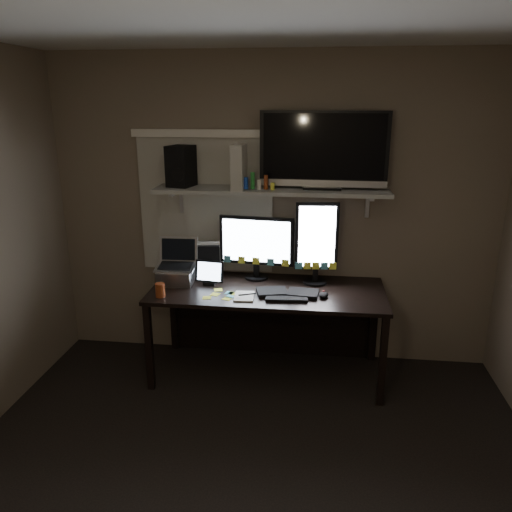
% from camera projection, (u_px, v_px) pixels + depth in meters
% --- Properties ---
extents(floor, '(3.60, 3.60, 0.00)m').
position_uv_depth(floor, '(241.00, 507.00, 2.72)').
color(floor, black).
rests_on(floor, ground).
extents(ceiling, '(3.60, 3.60, 0.00)m').
position_uv_depth(ceiling, '(235.00, 1.00, 1.98)').
color(ceiling, silver).
rests_on(ceiling, back_wall).
extents(back_wall, '(3.60, 0.00, 3.60)m').
position_uv_depth(back_wall, '(273.00, 213.00, 4.06)').
color(back_wall, '#6E5E4E').
rests_on(back_wall, floor).
extents(window_blinds, '(1.10, 0.02, 1.10)m').
position_uv_depth(window_blinds, '(206.00, 206.00, 4.09)').
color(window_blinds, beige).
rests_on(window_blinds, back_wall).
extents(desk, '(1.80, 0.75, 0.73)m').
position_uv_depth(desk, '(269.00, 304.00, 4.02)').
color(desk, black).
rests_on(desk, floor).
extents(wall_shelf, '(1.80, 0.35, 0.03)m').
position_uv_depth(wall_shelf, '(271.00, 190.00, 3.83)').
color(wall_shelf, '#9E9E9A').
rests_on(wall_shelf, back_wall).
extents(monitor_landscape, '(0.61, 0.13, 0.53)m').
position_uv_depth(monitor_landscape, '(256.00, 247.00, 4.02)').
color(monitor_landscape, black).
rests_on(monitor_landscape, desk).
extents(monitor_portrait, '(0.34, 0.09, 0.67)m').
position_uv_depth(monitor_portrait, '(316.00, 243.00, 3.88)').
color(monitor_portrait, black).
rests_on(monitor_portrait, desk).
extents(keyboard, '(0.48, 0.22, 0.03)m').
position_uv_depth(keyboard, '(288.00, 293.00, 3.75)').
color(keyboard, black).
rests_on(keyboard, desk).
extents(mouse, '(0.08, 0.11, 0.04)m').
position_uv_depth(mouse, '(324.00, 295.00, 3.69)').
color(mouse, black).
rests_on(mouse, desk).
extents(notepad, '(0.16, 0.21, 0.01)m').
position_uv_depth(notepad, '(244.00, 296.00, 3.70)').
color(notepad, silver).
rests_on(notepad, desk).
extents(tablet, '(0.24, 0.12, 0.20)m').
position_uv_depth(tablet, '(210.00, 273.00, 3.93)').
color(tablet, black).
rests_on(tablet, desk).
extents(file_sorter, '(0.24, 0.14, 0.29)m').
position_uv_depth(file_sorter, '(206.00, 259.00, 4.11)').
color(file_sorter, black).
rests_on(file_sorter, desk).
extents(laptop, '(0.32, 0.26, 0.35)m').
position_uv_depth(laptop, '(175.00, 263.00, 3.93)').
color(laptop, '#BDBCC2').
rests_on(laptop, desk).
extents(cup, '(0.08, 0.08, 0.10)m').
position_uv_depth(cup, '(160.00, 290.00, 3.69)').
color(cup, maroon).
rests_on(cup, desk).
extents(sticky_notes, '(0.29, 0.23, 0.00)m').
position_uv_depth(sticky_notes, '(225.00, 294.00, 3.76)').
color(sticky_notes, '#FEFF45').
rests_on(sticky_notes, desk).
extents(tv, '(0.96, 0.20, 0.58)m').
position_uv_depth(tv, '(324.00, 150.00, 3.73)').
color(tv, black).
rests_on(tv, wall_shelf).
extents(game_console, '(0.09, 0.28, 0.34)m').
position_uv_depth(game_console, '(239.00, 166.00, 3.78)').
color(game_console, silver).
rests_on(game_console, wall_shelf).
extents(speaker, '(0.22, 0.24, 0.31)m').
position_uv_depth(speaker, '(181.00, 166.00, 3.88)').
color(speaker, black).
rests_on(speaker, wall_shelf).
extents(bottles, '(0.20, 0.07, 0.12)m').
position_uv_depth(bottles, '(256.00, 182.00, 3.74)').
color(bottles, '#A50F0C').
rests_on(bottles, wall_shelf).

